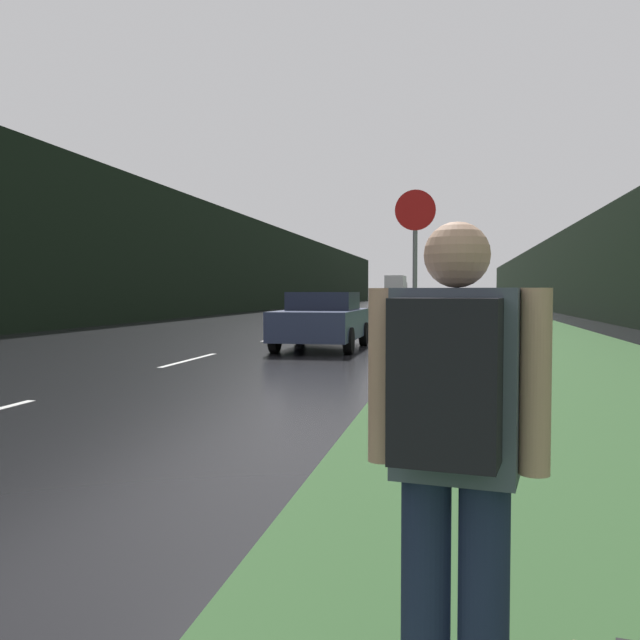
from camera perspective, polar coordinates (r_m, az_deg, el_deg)
grass_verge at (r=38.60m, az=14.10°, el=0.16°), size 6.00×240.00×0.02m
lane_stripe_c at (r=14.72m, az=-10.91°, el=-3.32°), size 0.12×3.00×0.01m
lane_stripe_d at (r=21.34m, az=-3.79°, el=-1.52°), size 0.12×3.00×0.01m
lane_stripe_e at (r=28.15m, az=-0.08°, el=-0.58°), size 0.12×3.00×0.01m
treeline_far_side at (r=51.13m, az=-6.96°, el=4.67°), size 2.00×140.00×7.03m
treeline_near_side at (r=49.18m, az=20.57°, el=3.74°), size 2.00×140.00×5.52m
stop_sign at (r=10.26m, az=8.00°, el=4.11°), size 0.61×0.07×2.98m
hitchhiker_with_backpack at (r=2.22m, az=11.18°, el=-10.36°), size 0.58×0.45×1.68m
car_passing_near at (r=17.30m, az=0.21°, el=-0.00°), size 1.99×4.28×1.45m
car_passing_far at (r=42.03m, az=6.76°, el=1.36°), size 1.84×4.76×1.38m
delivery_truck at (r=91.82m, az=6.44°, el=2.64°), size 2.56×8.88×3.61m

